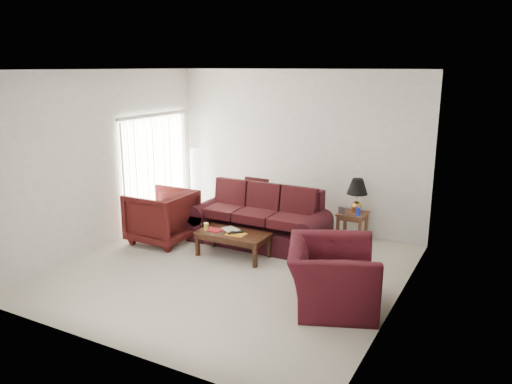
{
  "coord_description": "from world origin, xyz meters",
  "views": [
    {
      "loc": [
        3.73,
        -6.11,
        3.05
      ],
      "look_at": [
        0.0,
        0.85,
        1.05
      ],
      "focal_mm": 35.0,
      "sensor_mm": 36.0,
      "label": 1
    }
  ],
  "objects_px": {
    "armchair_left": "(162,217)",
    "armchair_right": "(332,275)",
    "sofa": "(258,217)",
    "end_table": "(352,227)",
    "floor_lamp": "(196,183)",
    "coffee_table": "(233,244)"
  },
  "relations": [
    {
      "from": "floor_lamp",
      "to": "armchair_left",
      "type": "bearing_deg",
      "value": -77.86
    },
    {
      "from": "end_table",
      "to": "coffee_table",
      "type": "height_order",
      "value": "end_table"
    },
    {
      "from": "armchair_left",
      "to": "floor_lamp",
      "type": "bearing_deg",
      "value": -168.09
    },
    {
      "from": "armchair_left",
      "to": "coffee_table",
      "type": "distance_m",
      "value": 1.5
    },
    {
      "from": "coffee_table",
      "to": "sofa",
      "type": "bearing_deg",
      "value": 62.79
    },
    {
      "from": "sofa",
      "to": "coffee_table",
      "type": "bearing_deg",
      "value": -95.5
    },
    {
      "from": "sofa",
      "to": "floor_lamp",
      "type": "relative_size",
      "value": 1.67
    },
    {
      "from": "coffee_table",
      "to": "armchair_left",
      "type": "bearing_deg",
      "value": 158.63
    },
    {
      "from": "end_table",
      "to": "armchair_left",
      "type": "bearing_deg",
      "value": -151.48
    },
    {
      "from": "floor_lamp",
      "to": "coffee_table",
      "type": "height_order",
      "value": "floor_lamp"
    },
    {
      "from": "end_table",
      "to": "armchair_right",
      "type": "relative_size",
      "value": 0.42
    },
    {
      "from": "floor_lamp",
      "to": "coffee_table",
      "type": "xyz_separation_m",
      "value": [
        1.81,
        -1.55,
        -0.52
      ]
    },
    {
      "from": "floor_lamp",
      "to": "armchair_right",
      "type": "relative_size",
      "value": 1.13
    },
    {
      "from": "floor_lamp",
      "to": "armchair_right",
      "type": "bearing_deg",
      "value": -32.47
    },
    {
      "from": "sofa",
      "to": "end_table",
      "type": "distance_m",
      "value": 1.69
    },
    {
      "from": "armchair_right",
      "to": "armchair_left",
      "type": "bearing_deg",
      "value": 53.86
    },
    {
      "from": "sofa",
      "to": "armchair_right",
      "type": "relative_size",
      "value": 1.89
    },
    {
      "from": "sofa",
      "to": "end_table",
      "type": "relative_size",
      "value": 4.56
    },
    {
      "from": "sofa",
      "to": "armchair_right",
      "type": "distance_m",
      "value": 2.51
    },
    {
      "from": "end_table",
      "to": "armchair_left",
      "type": "height_order",
      "value": "armchair_left"
    },
    {
      "from": "end_table",
      "to": "armchair_right",
      "type": "bearing_deg",
      "value": -78.45
    },
    {
      "from": "armchair_left",
      "to": "armchair_right",
      "type": "relative_size",
      "value": 0.8
    }
  ]
}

